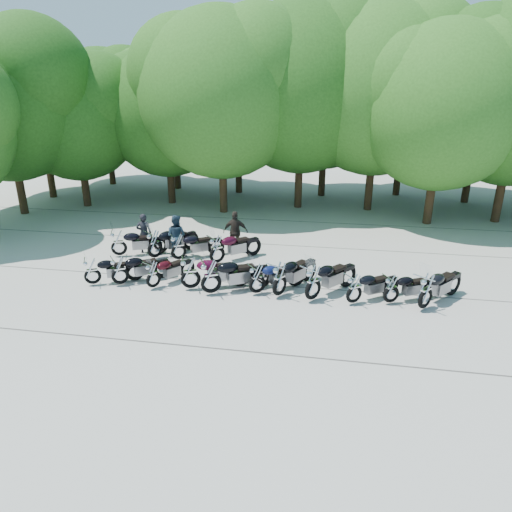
% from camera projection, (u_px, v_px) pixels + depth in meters
% --- Properties ---
extents(ground, '(90.00, 90.00, 0.00)m').
position_uv_depth(ground, '(248.00, 302.00, 15.33)').
color(ground, gray).
rests_on(ground, ground).
extents(tree_0, '(7.50, 7.50, 9.21)m').
position_uv_depth(tree_0, '(40.00, 109.00, 27.86)').
color(tree_0, '#3A2614').
rests_on(tree_0, ground).
extents(tree_1, '(6.97, 6.97, 8.55)m').
position_uv_depth(tree_1, '(76.00, 119.00, 25.85)').
color(tree_1, '#3A2614').
rests_on(tree_1, ground).
extents(tree_2, '(7.31, 7.31, 8.97)m').
position_uv_depth(tree_2, '(166.00, 113.00, 26.47)').
color(tree_2, '#3A2614').
rests_on(tree_2, ground).
extents(tree_3, '(8.70, 8.70, 10.67)m').
position_uv_depth(tree_3, '(221.00, 96.00, 24.05)').
color(tree_3, '#3A2614').
rests_on(tree_3, ground).
extents(tree_4, '(9.13, 9.13, 11.20)m').
position_uv_depth(tree_4, '(302.00, 89.00, 24.99)').
color(tree_4, '#3A2614').
rests_on(tree_4, ground).
extents(tree_5, '(9.04, 9.04, 11.10)m').
position_uv_depth(tree_5, '(378.00, 91.00, 24.47)').
color(tree_5, '#3A2614').
rests_on(tree_5, ground).
extents(tree_6, '(8.00, 8.00, 9.82)m').
position_uv_depth(tree_6, '(442.00, 108.00, 22.06)').
color(tree_6, '#3A2614').
rests_on(tree_6, ground).
extents(tree_9, '(7.59, 7.59, 9.32)m').
position_uv_depth(tree_9, '(104.00, 106.00, 31.79)').
color(tree_9, '#3A2614').
rests_on(tree_9, ground).
extents(tree_10, '(7.78, 7.78, 9.55)m').
position_uv_depth(tree_10, '(173.00, 104.00, 30.33)').
color(tree_10, '#3A2614').
rests_on(tree_10, ground).
extents(tree_11, '(7.56, 7.56, 9.28)m').
position_uv_depth(tree_11, '(238.00, 108.00, 29.16)').
color(tree_11, '#3A2614').
rests_on(tree_11, ground).
extents(tree_12, '(7.88, 7.88, 9.67)m').
position_uv_depth(tree_12, '(326.00, 104.00, 28.23)').
color(tree_12, '#3A2614').
rests_on(tree_12, ground).
extents(tree_13, '(8.31, 8.31, 10.20)m').
position_uv_depth(tree_13, '(406.00, 99.00, 28.26)').
color(tree_13, '#3A2614').
rests_on(tree_13, ground).
extents(tree_14, '(8.02, 8.02, 9.84)m').
position_uv_depth(tree_14, '(480.00, 104.00, 26.43)').
color(tree_14, '#3A2614').
rests_on(tree_14, ground).
extents(tree_17, '(8.31, 8.31, 10.20)m').
position_uv_depth(tree_17, '(4.00, 102.00, 23.86)').
color(tree_17, '#3A2614').
rests_on(tree_17, ground).
extents(motorcycle_0, '(2.12, 1.50, 1.16)m').
position_uv_depth(motorcycle_0, '(92.00, 270.00, 16.41)').
color(motorcycle_0, black).
rests_on(motorcycle_0, ground).
extents(motorcycle_1, '(2.16, 1.85, 1.24)m').
position_uv_depth(motorcycle_1, '(120.00, 269.00, 16.40)').
color(motorcycle_1, black).
rests_on(motorcycle_1, ground).
extents(motorcycle_2, '(1.69, 2.05, 1.16)m').
position_uv_depth(motorcycle_2, '(153.00, 274.00, 16.15)').
color(motorcycle_2, black).
rests_on(motorcycle_2, ground).
extents(motorcycle_3, '(2.56, 1.58, 1.39)m').
position_uv_depth(motorcycle_3, '(190.00, 272.00, 16.00)').
color(motorcycle_3, '#39071D').
rests_on(motorcycle_3, ground).
extents(motorcycle_4, '(2.61, 1.92, 1.44)m').
position_uv_depth(motorcycle_4, '(211.00, 276.00, 15.62)').
color(motorcycle_4, black).
rests_on(motorcycle_4, ground).
extents(motorcycle_5, '(2.18, 1.88, 1.25)m').
position_uv_depth(motorcycle_5, '(257.00, 278.00, 15.68)').
color(motorcycle_5, '#0D153C').
rests_on(motorcycle_5, ground).
extents(motorcycle_6, '(1.91, 2.54, 1.41)m').
position_uv_depth(motorcycle_6, '(280.00, 278.00, 15.47)').
color(motorcycle_6, black).
rests_on(motorcycle_6, ground).
extents(motorcycle_7, '(2.20, 2.44, 1.43)m').
position_uv_depth(motorcycle_7, '(313.00, 282.00, 15.15)').
color(motorcycle_7, black).
rests_on(motorcycle_7, ground).
extents(motorcycle_8, '(2.10, 1.77, 1.20)m').
position_uv_depth(motorcycle_8, '(354.00, 288.00, 14.97)').
color(motorcycle_8, black).
rests_on(motorcycle_8, ground).
extents(motorcycle_9, '(2.10, 1.52, 1.16)m').
position_uv_depth(motorcycle_9, '(392.00, 288.00, 14.99)').
color(motorcycle_9, black).
rests_on(motorcycle_9, ground).
extents(motorcycle_10, '(2.18, 2.38, 1.40)m').
position_uv_depth(motorcycle_10, '(426.00, 290.00, 14.55)').
color(motorcycle_10, black).
rests_on(motorcycle_10, ground).
extents(motorcycle_11, '(2.39, 1.50, 1.30)m').
position_uv_depth(motorcycle_11, '(118.00, 242.00, 19.18)').
color(motorcycle_11, black).
rests_on(motorcycle_11, ground).
extents(motorcycle_12, '(2.12, 2.39, 1.39)m').
position_uv_depth(motorcycle_12, '(155.00, 243.00, 18.91)').
color(motorcycle_12, black).
rests_on(motorcycle_12, ground).
extents(motorcycle_13, '(2.26, 1.86, 1.29)m').
position_uv_depth(motorcycle_13, '(178.00, 246.00, 18.73)').
color(motorcycle_13, black).
rests_on(motorcycle_13, ground).
extents(motorcycle_14, '(2.25, 2.23, 1.37)m').
position_uv_depth(motorcycle_14, '(217.00, 248.00, 18.33)').
color(motorcycle_14, '#340718').
rests_on(motorcycle_14, ground).
extents(rider_0, '(0.73, 0.58, 1.75)m').
position_uv_depth(rider_0, '(144.00, 233.00, 19.58)').
color(rider_0, black).
rests_on(rider_0, ground).
extents(rider_1, '(1.01, 0.85, 1.83)m').
position_uv_depth(rider_1, '(176.00, 236.00, 19.11)').
color(rider_1, '#213445').
rests_on(rider_1, ground).
extents(rider_2, '(1.12, 0.59, 1.82)m').
position_uv_depth(rider_2, '(236.00, 232.00, 19.67)').
color(rider_2, black).
rests_on(rider_2, ground).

